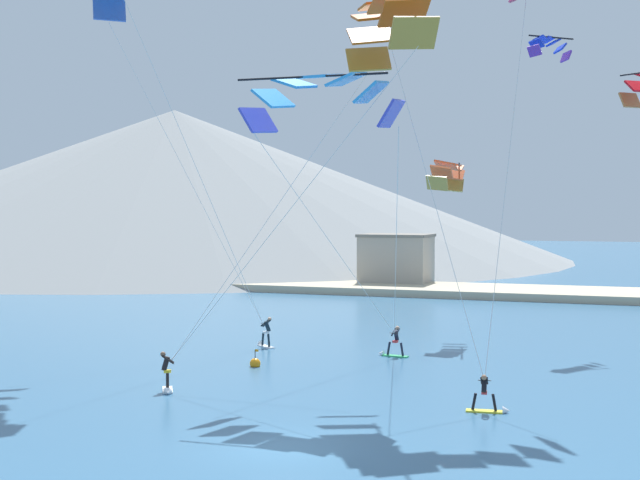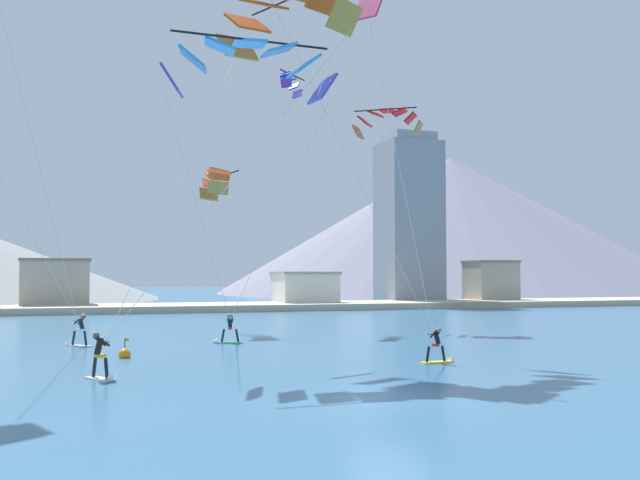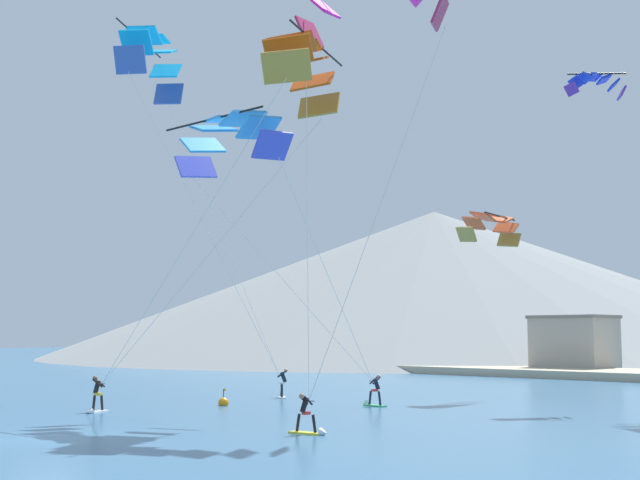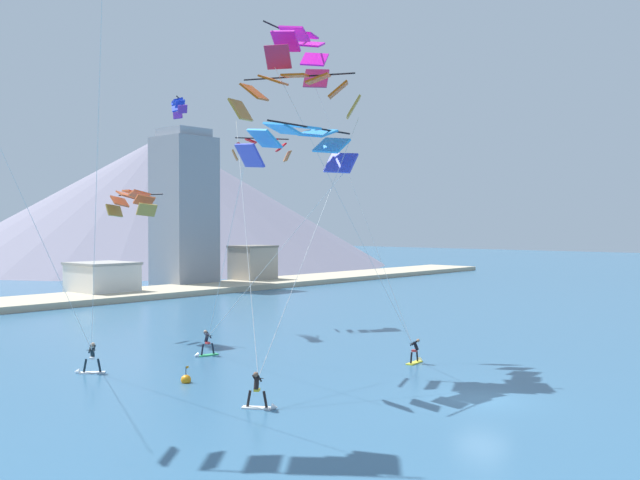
{
  "view_description": "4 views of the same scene",
  "coord_description": "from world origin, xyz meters",
  "px_view_note": "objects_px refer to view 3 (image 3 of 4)",
  "views": [
    {
      "loc": [
        11.44,
        -27.62,
        8.13
      ],
      "look_at": [
        -3.7,
        13.85,
        6.56
      ],
      "focal_mm": 50.0,
      "sensor_mm": 36.0,
      "label": 1
    },
    {
      "loc": [
        -8.91,
        -20.39,
        3.86
      ],
      "look_at": [
        3.71,
        18.46,
        5.83
      ],
      "focal_mm": 40.0,
      "sensor_mm": 36.0,
      "label": 2
    },
    {
      "loc": [
        30.44,
        -16.32,
        3.82
      ],
      "look_at": [
        0.88,
        13.09,
        8.21
      ],
      "focal_mm": 50.0,
      "sensor_mm": 36.0,
      "label": 3
    },
    {
      "loc": [
        -31.2,
        -17.16,
        8.56
      ],
      "look_at": [
        1.28,
        11.77,
        7.67
      ],
      "focal_mm": 40.0,
      "sensor_mm": 36.0,
      "label": 4
    }
  ],
  "objects_px": {
    "kitesurfer_mid_center": "(95,400)",
    "parafoil_kite_mid_center": "(301,67)",
    "race_marker_buoy": "(223,403)",
    "kitesurfer_near_trail": "(373,396)",
    "parafoil_kite_near_trail": "(230,137)",
    "parafoil_kite_near_lead": "(152,58)",
    "parafoil_kite_distant_mid_solo": "(595,83)",
    "parafoil_kite_distant_high_outer": "(491,225)",
    "kitesurfer_near_lead": "(282,388)",
    "kitesurfer_far_left": "(310,422)"
  },
  "relations": [
    {
      "from": "kitesurfer_mid_center",
      "to": "parafoil_kite_mid_center",
      "type": "bearing_deg",
      "value": 34.34
    },
    {
      "from": "parafoil_kite_distant_mid_solo",
      "to": "kitesurfer_mid_center",
      "type": "bearing_deg",
      "value": -119.5
    },
    {
      "from": "parafoil_kite_near_trail",
      "to": "kitesurfer_near_lead",
      "type": "bearing_deg",
      "value": 125.51
    },
    {
      "from": "kitesurfer_near_lead",
      "to": "parafoil_kite_near_lead",
      "type": "bearing_deg",
      "value": -141.16
    },
    {
      "from": "kitesurfer_mid_center",
      "to": "parafoil_kite_near_lead",
      "type": "height_order",
      "value": "parafoil_kite_near_lead"
    },
    {
      "from": "race_marker_buoy",
      "to": "kitesurfer_near_trail",
      "type": "bearing_deg",
      "value": 43.68
    },
    {
      "from": "kitesurfer_mid_center",
      "to": "parafoil_kite_distant_mid_solo",
      "type": "height_order",
      "value": "parafoil_kite_distant_mid_solo"
    },
    {
      "from": "kitesurfer_mid_center",
      "to": "parafoil_kite_distant_high_outer",
      "type": "relative_size",
      "value": 0.35
    },
    {
      "from": "parafoil_kite_distant_high_outer",
      "to": "race_marker_buoy",
      "type": "xyz_separation_m",
      "value": [
        -6.77,
        -15.26,
        -10.29
      ]
    },
    {
      "from": "kitesurfer_far_left",
      "to": "race_marker_buoy",
      "type": "xyz_separation_m",
      "value": [
        -13.02,
        6.21,
        -0.29
      ]
    },
    {
      "from": "race_marker_buoy",
      "to": "kitesurfer_mid_center",
      "type": "bearing_deg",
      "value": -98.88
    },
    {
      "from": "kitesurfer_far_left",
      "to": "race_marker_buoy",
      "type": "relative_size",
      "value": 1.74
    },
    {
      "from": "kitesurfer_mid_center",
      "to": "race_marker_buoy",
      "type": "bearing_deg",
      "value": 81.12
    },
    {
      "from": "kitesurfer_far_left",
      "to": "parafoil_kite_distant_mid_solo",
      "type": "relative_size",
      "value": 0.49
    },
    {
      "from": "parafoil_kite_near_lead",
      "to": "parafoil_kite_distant_mid_solo",
      "type": "bearing_deg",
      "value": 37.55
    },
    {
      "from": "parafoil_kite_distant_high_outer",
      "to": "race_marker_buoy",
      "type": "height_order",
      "value": "parafoil_kite_distant_high_outer"
    },
    {
      "from": "kitesurfer_mid_center",
      "to": "parafoil_kite_distant_mid_solo",
      "type": "distance_m",
      "value": 33.48
    },
    {
      "from": "parafoil_kite_mid_center",
      "to": "race_marker_buoy",
      "type": "height_order",
      "value": "parafoil_kite_mid_center"
    },
    {
      "from": "kitesurfer_near_lead",
      "to": "parafoil_kite_distant_mid_solo",
      "type": "relative_size",
      "value": 0.5
    },
    {
      "from": "kitesurfer_near_trail",
      "to": "kitesurfer_far_left",
      "type": "relative_size",
      "value": 1.0
    },
    {
      "from": "parafoil_kite_mid_center",
      "to": "race_marker_buoy",
      "type": "bearing_deg",
      "value": 169.8
    },
    {
      "from": "parafoil_kite_near_lead",
      "to": "race_marker_buoy",
      "type": "relative_size",
      "value": 20.78
    },
    {
      "from": "kitesurfer_far_left",
      "to": "parafoil_kite_distant_mid_solo",
      "type": "bearing_deg",
      "value": 90.55
    },
    {
      "from": "parafoil_kite_near_trail",
      "to": "parafoil_kite_distant_high_outer",
      "type": "relative_size",
      "value": 2.48
    },
    {
      "from": "kitesurfer_near_trail",
      "to": "parafoil_kite_near_trail",
      "type": "height_order",
      "value": "parafoil_kite_near_trail"
    },
    {
      "from": "race_marker_buoy",
      "to": "kitesurfer_near_lead",
      "type": "bearing_deg",
      "value": 109.24
    },
    {
      "from": "parafoil_kite_mid_center",
      "to": "kitesurfer_far_left",
      "type": "bearing_deg",
      "value": -40.57
    },
    {
      "from": "kitesurfer_far_left",
      "to": "parafoil_kite_distant_mid_solo",
      "type": "distance_m",
      "value": 29.86
    },
    {
      "from": "parafoil_kite_near_lead",
      "to": "parafoil_kite_distant_high_outer",
      "type": "relative_size",
      "value": 4.06
    },
    {
      "from": "kitesurfer_near_lead",
      "to": "kitesurfer_mid_center",
      "type": "height_order",
      "value": "kitesurfer_mid_center"
    },
    {
      "from": "parafoil_kite_mid_center",
      "to": "parafoil_kite_distant_high_outer",
      "type": "distance_m",
      "value": 17.71
    },
    {
      "from": "kitesurfer_near_lead",
      "to": "parafoil_kite_near_trail",
      "type": "distance_m",
      "value": 17.65
    },
    {
      "from": "kitesurfer_near_lead",
      "to": "parafoil_kite_distant_mid_solo",
      "type": "xyz_separation_m",
      "value": [
        14.97,
        11.27,
        18.01
      ]
    },
    {
      "from": "kitesurfer_mid_center",
      "to": "parafoil_kite_mid_center",
      "type": "relative_size",
      "value": 0.11
    },
    {
      "from": "kitesurfer_near_lead",
      "to": "parafoil_kite_distant_mid_solo",
      "type": "bearing_deg",
      "value": 36.96
    },
    {
      "from": "kitesurfer_near_lead",
      "to": "parafoil_kite_near_lead",
      "type": "distance_m",
      "value": 22.34
    },
    {
      "from": "kitesurfer_far_left",
      "to": "parafoil_kite_near_trail",
      "type": "bearing_deg",
      "value": 163.27
    },
    {
      "from": "kitesurfer_far_left",
      "to": "race_marker_buoy",
      "type": "height_order",
      "value": "kitesurfer_far_left"
    },
    {
      "from": "kitesurfer_far_left",
      "to": "parafoil_kite_mid_center",
      "type": "xyz_separation_m",
      "value": [
        -5.72,
        4.9,
        16.22
      ]
    },
    {
      "from": "kitesurfer_far_left",
      "to": "parafoil_kite_distant_mid_solo",
      "type": "xyz_separation_m",
      "value": [
        -0.23,
        23.72,
        18.14
      ]
    },
    {
      "from": "parafoil_kite_distant_mid_solo",
      "to": "race_marker_buoy",
      "type": "height_order",
      "value": "parafoil_kite_distant_mid_solo"
    },
    {
      "from": "kitesurfer_near_trail",
      "to": "parafoil_kite_mid_center",
      "type": "bearing_deg",
      "value": -77.27
    },
    {
      "from": "kitesurfer_near_lead",
      "to": "parafoil_kite_near_lead",
      "type": "height_order",
      "value": "parafoil_kite_near_lead"
    },
    {
      "from": "kitesurfer_near_lead",
      "to": "kitesurfer_near_trail",
      "type": "height_order",
      "value": "kitesurfer_near_lead"
    },
    {
      "from": "parafoil_kite_distant_high_outer",
      "to": "parafoil_kite_distant_mid_solo",
      "type": "relative_size",
      "value": 1.44
    },
    {
      "from": "parafoil_kite_mid_center",
      "to": "race_marker_buoy",
      "type": "xyz_separation_m",
      "value": [
        -7.3,
        1.31,
        -16.51
      ]
    },
    {
      "from": "race_marker_buoy",
      "to": "parafoil_kite_near_lead",
      "type": "bearing_deg",
      "value": 173.92
    },
    {
      "from": "kitesurfer_near_lead",
      "to": "parafoil_kite_near_trail",
      "type": "xyz_separation_m",
      "value": [
        7.16,
        -10.04,
        12.63
      ]
    },
    {
      "from": "kitesurfer_far_left",
      "to": "kitesurfer_mid_center",
      "type": "bearing_deg",
      "value": -176.57
    },
    {
      "from": "parafoil_kite_near_trail",
      "to": "parafoil_kite_distant_high_outer",
      "type": "bearing_deg",
      "value": 84.63
    }
  ]
}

